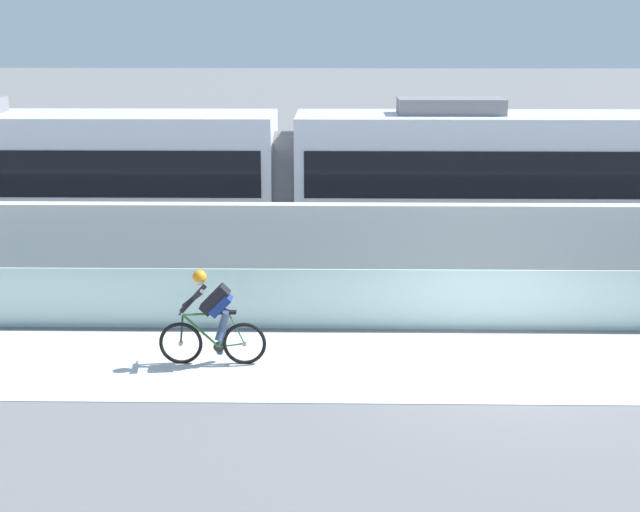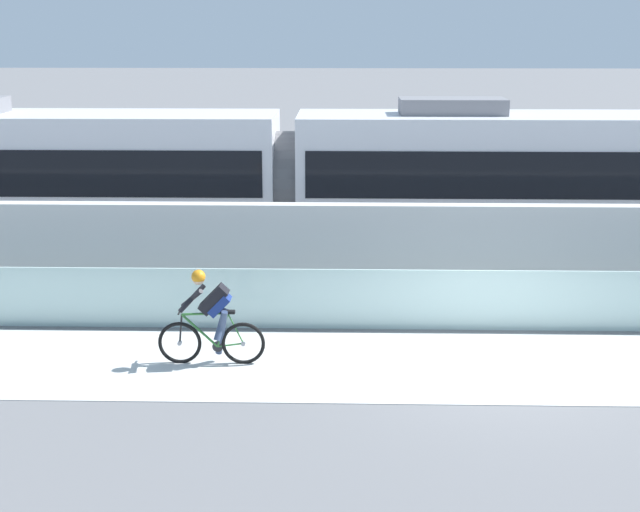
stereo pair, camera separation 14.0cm
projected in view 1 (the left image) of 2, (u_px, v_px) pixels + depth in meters
ground_plane at (502, 366)px, 15.03m from camera, size 200.00×200.00×0.00m
bike_path_deck at (502, 365)px, 15.03m from camera, size 32.00×3.20×0.01m
glass_parapet at (486, 300)px, 16.69m from camera, size 32.00×0.05×1.13m
concrete_barrier_wall at (472, 253)px, 18.32m from camera, size 32.00×0.36×1.98m
tram_rail_near at (455, 268)px, 20.97m from camera, size 32.00×0.08×0.01m
tram_rail_far at (448, 253)px, 22.36m from camera, size 32.00×0.08×0.01m
tram at (285, 181)px, 21.26m from camera, size 22.56×2.54×3.81m
cyclist_on_bike at (212, 319)px, 14.92m from camera, size 1.77×0.58×1.61m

